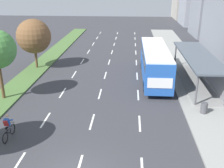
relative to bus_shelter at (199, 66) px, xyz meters
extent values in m
cube|color=#4C7038|center=(-17.83, 5.55, -1.81)|extent=(2.60, 52.00, 0.12)
cube|color=gray|center=(-0.28, 5.55, -1.79)|extent=(4.50, 52.00, 0.15)
cube|color=white|center=(-13.03, -13.62, -1.86)|extent=(0.14, 2.32, 0.01)
cube|color=white|center=(-13.03, -8.46, -1.86)|extent=(0.14, 2.32, 0.01)
cube|color=white|center=(-13.03, -3.29, -1.86)|extent=(0.14, 2.32, 0.01)
cube|color=white|center=(-13.03, 1.88, -1.86)|extent=(0.14, 2.32, 0.01)
cube|color=white|center=(-13.03, 7.04, -1.86)|extent=(0.14, 2.32, 0.01)
cube|color=white|center=(-13.03, 12.21, -1.86)|extent=(0.14, 2.32, 0.01)
cube|color=white|center=(-13.03, 17.37, -1.86)|extent=(0.14, 2.32, 0.01)
cube|color=white|center=(-13.03, 22.54, -1.86)|extent=(0.14, 2.32, 0.01)
cube|color=white|center=(-13.03, 27.70, -1.86)|extent=(0.14, 2.32, 0.01)
cube|color=white|center=(-9.53, -13.62, -1.86)|extent=(0.14, 2.32, 0.01)
cube|color=white|center=(-9.53, -8.46, -1.86)|extent=(0.14, 2.32, 0.01)
cube|color=white|center=(-9.53, -3.29, -1.86)|extent=(0.14, 2.32, 0.01)
cube|color=white|center=(-9.53, 1.88, -1.86)|extent=(0.14, 2.32, 0.01)
cube|color=white|center=(-9.53, 7.04, -1.86)|extent=(0.14, 2.32, 0.01)
cube|color=white|center=(-9.53, 12.21, -1.86)|extent=(0.14, 2.32, 0.01)
cube|color=white|center=(-9.53, 17.37, -1.86)|extent=(0.14, 2.32, 0.01)
cube|color=white|center=(-9.53, 22.54, -1.86)|extent=(0.14, 2.32, 0.01)
cube|color=white|center=(-9.53, 27.70, -1.86)|extent=(0.14, 2.32, 0.01)
cube|color=white|center=(-6.03, -8.46, -1.86)|extent=(0.14, 2.32, 0.01)
cube|color=white|center=(-6.03, -3.29, -1.86)|extent=(0.14, 2.32, 0.01)
cube|color=white|center=(-6.03, 1.88, -1.86)|extent=(0.14, 2.32, 0.01)
cube|color=white|center=(-6.03, 7.04, -1.86)|extent=(0.14, 2.32, 0.01)
cube|color=white|center=(-6.03, 12.21, -1.86)|extent=(0.14, 2.32, 0.01)
cube|color=white|center=(-6.03, 17.37, -1.86)|extent=(0.14, 2.32, 0.01)
cube|color=white|center=(-6.03, 22.54, -1.86)|extent=(0.14, 2.32, 0.01)
cube|color=white|center=(-6.03, 27.70, -1.86)|extent=(0.14, 2.32, 0.01)
cube|color=gray|center=(-0.28, 0.00, -1.67)|extent=(2.60, 11.47, 0.10)
cylinder|color=#56565B|center=(-1.46, -5.49, -0.32)|extent=(0.16, 0.16, 2.60)
cylinder|color=#56565B|center=(-1.46, 5.49, -0.32)|extent=(0.16, 0.16, 2.60)
cylinder|color=#56565B|center=(0.90, 5.49, -0.32)|extent=(0.16, 0.16, 2.60)
cube|color=gray|center=(0.96, 0.00, -0.32)|extent=(0.10, 10.90, 2.34)
cube|color=#4C5660|center=(-0.28, 0.00, 1.06)|extent=(2.90, 11.87, 0.16)
cube|color=#2356B2|center=(-4.28, 1.14, -0.02)|extent=(2.50, 11.20, 2.80)
cube|color=#2D3D4C|center=(-4.28, 1.14, 0.83)|extent=(2.54, 10.30, 0.90)
cube|color=silver|center=(-4.28, 1.14, 1.44)|extent=(2.45, 10.98, 0.12)
cube|color=#2D3D4C|center=(-4.28, 6.76, 0.33)|extent=(2.25, 0.06, 1.54)
cube|color=white|center=(-4.28, -4.48, -0.22)|extent=(2.12, 0.04, 0.90)
cylinder|color=black|center=(-5.38, 4.61, -1.37)|extent=(0.30, 1.00, 1.00)
cylinder|color=black|center=(-3.18, 4.61, -1.37)|extent=(0.30, 1.00, 1.00)
cylinder|color=black|center=(-5.38, -2.34, -1.37)|extent=(0.30, 1.00, 1.00)
cylinder|color=black|center=(-3.18, -2.34, -1.37)|extent=(0.30, 1.00, 1.00)
torus|color=black|center=(-14.63, -10.45, -1.51)|extent=(0.06, 0.72, 0.72)
torus|color=black|center=(-14.63, -11.55, -1.51)|extent=(0.06, 0.72, 0.72)
cylinder|color=black|center=(-14.63, -11.00, -1.23)|extent=(0.05, 0.93, 0.05)
cylinder|color=black|center=(-14.63, -11.10, -1.41)|extent=(0.05, 0.57, 0.42)
cylinder|color=black|center=(-14.63, -11.20, -1.21)|extent=(0.04, 0.04, 0.40)
cube|color=black|center=(-14.63, -11.20, -1.01)|extent=(0.12, 0.24, 0.06)
cylinder|color=black|center=(-14.63, -10.50, -0.96)|extent=(0.46, 0.04, 0.04)
cube|color=#234CA8|center=(-14.63, -11.02, -0.68)|extent=(0.30, 0.36, 0.59)
cube|color=#A82323|center=(-14.63, -11.18, -0.66)|extent=(0.26, 0.26, 0.42)
sphere|color=tan|center=(-14.63, -10.90, -0.26)|extent=(0.20, 0.20, 0.20)
cylinder|color=#4C4C56|center=(-14.75, -11.05, -1.08)|extent=(0.12, 0.42, 0.25)
cylinder|color=#4C4C56|center=(-14.75, -10.88, -1.34)|extent=(0.10, 0.17, 0.41)
cylinder|color=#4C4C56|center=(-14.51, -11.05, -1.08)|extent=(0.12, 0.42, 0.25)
cylinder|color=#4C4C56|center=(-14.51, -10.88, -1.34)|extent=(0.10, 0.17, 0.41)
cylinder|color=#234CA8|center=(-14.80, -10.80, -0.63)|extent=(0.09, 0.47, 0.28)
cylinder|color=#234CA8|center=(-14.46, -10.80, -0.63)|extent=(0.09, 0.47, 0.28)
cylinder|color=brown|center=(-17.83, -5.00, -0.18)|extent=(0.28, 0.28, 3.13)
cylinder|color=brown|center=(-17.91, 3.83, -0.62)|extent=(0.28, 0.28, 2.24)
sphere|color=brown|center=(-17.91, 3.83, 1.96)|extent=(3.91, 3.91, 3.91)
cylinder|color=#4C4C51|center=(-1.08, -6.76, -1.29)|extent=(0.52, 0.52, 0.85)
camera|label=1|loc=(-6.85, -25.21, 7.70)|focal=41.87mm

